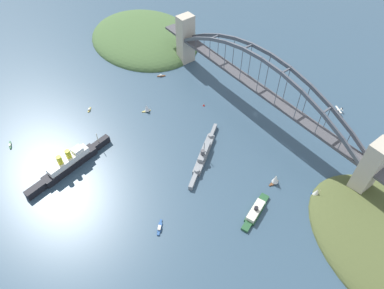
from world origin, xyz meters
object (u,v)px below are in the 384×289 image
(small_boat_4, at_px, (160,228))
(channel_marker_buoy, at_px, (204,105))
(naval_cruiser, at_px, (204,154))
(small_boat_3, at_px, (276,179))
(ocean_liner, at_px, (69,164))
(harbor_arch_bridge, at_px, (260,90))
(seaplane_taxiing_near_bridge, at_px, (270,96))
(small_boat_1, at_px, (147,108))
(harbor_ferry_steamer, at_px, (256,211))
(small_boat_5, at_px, (10,145))
(small_boat_0, at_px, (89,110))
(small_boat_7, at_px, (161,76))
(seaplane_second_in_formation, at_px, (339,110))
(small_boat_6, at_px, (317,193))

(small_boat_4, bearing_deg, channel_marker_buoy, -52.30)
(naval_cruiser, relative_size, small_boat_4, 6.25)
(small_boat_3, bearing_deg, ocean_liner, 47.14)
(harbor_arch_bridge, xyz_separation_m, seaplane_taxiing_near_bridge, (8.70, -28.14, -27.75))
(small_boat_1, height_order, channel_marker_buoy, small_boat_1)
(naval_cruiser, bearing_deg, small_boat_4, 116.28)
(harbor_ferry_steamer, distance_m, small_boat_3, 34.09)
(small_boat_4, relative_size, small_boat_5, 1.08)
(seaplane_taxiing_near_bridge, relative_size, small_boat_1, 1.37)
(small_boat_0, distance_m, small_boat_5, 77.69)
(harbor_ferry_steamer, height_order, small_boat_4, harbor_ferry_steamer)
(harbor_arch_bridge, distance_m, seaplane_taxiing_near_bridge, 40.46)
(channel_marker_buoy, bearing_deg, seaplane_taxiing_near_bridge, -117.22)
(harbor_arch_bridge, bearing_deg, ocean_liner, 74.67)
(seaplane_taxiing_near_bridge, distance_m, small_boat_0, 182.52)
(small_boat_4, bearing_deg, naval_cruiser, -63.72)
(harbor_arch_bridge, relative_size, small_boat_5, 30.29)
(harbor_arch_bridge, xyz_separation_m, channel_marker_buoy, (40.21, 33.13, -28.88))
(ocean_liner, xyz_separation_m, small_boat_7, (59.42, -132.75, -4.95))
(harbor_arch_bridge, bearing_deg, naval_cruiser, 98.82)
(harbor_ferry_steamer, distance_m, small_boat_5, 222.75)
(small_boat_3, xyz_separation_m, small_boat_5, (173.43, 158.02, -4.46))
(seaplane_taxiing_near_bridge, relative_size, small_boat_7, 1.43)
(seaplane_second_in_formation, relative_size, channel_marker_buoy, 3.89)
(harbor_arch_bridge, height_order, harbor_ferry_steamer, harbor_arch_bridge)
(ocean_liner, xyz_separation_m, seaplane_second_in_formation, (-95.19, -238.58, -3.54))
(ocean_liner, distance_m, small_boat_6, 203.02)
(seaplane_second_in_formation, bearing_deg, small_boat_0, 51.81)
(small_boat_0, bearing_deg, small_boat_5, 89.98)
(seaplane_taxiing_near_bridge, bearing_deg, harbor_ferry_steamer, 129.41)
(channel_marker_buoy, bearing_deg, small_boat_0, 55.83)
(small_boat_0, height_order, channel_marker_buoy, channel_marker_buoy)
(seaplane_second_in_formation, xyz_separation_m, small_boat_0, (152.07, 193.33, -1.45))
(small_boat_4, height_order, small_boat_5, small_boat_4)
(small_boat_0, height_order, small_boat_1, small_boat_1)
(small_boat_0, relative_size, small_boat_7, 0.71)
(harbor_ferry_steamer, xyz_separation_m, small_boat_1, (147.73, 3.28, 1.75))
(small_boat_0, bearing_deg, ocean_liner, 141.50)
(small_boat_4, xyz_separation_m, channel_marker_buoy, (86.17, -111.51, 0.23))
(seaplane_second_in_formation, height_order, channel_marker_buoy, seaplane_second_in_formation)
(small_boat_0, bearing_deg, naval_cruiser, -155.74)
(ocean_liner, bearing_deg, small_boat_3, -132.86)
(harbor_ferry_steamer, bearing_deg, seaplane_taxiing_near_bridge, -50.59)
(small_boat_4, bearing_deg, small_boat_1, -28.52)
(naval_cruiser, bearing_deg, ocean_liner, 58.82)
(naval_cruiser, distance_m, small_boat_7, 123.57)
(small_boat_3, height_order, small_boat_6, small_boat_3)
(small_boat_1, bearing_deg, seaplane_taxiing_near_bridge, -118.19)
(small_boat_5, xyz_separation_m, small_boat_6, (-202.05, -174.39, 3.86))
(harbor_ferry_steamer, relative_size, small_boat_5, 3.85)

